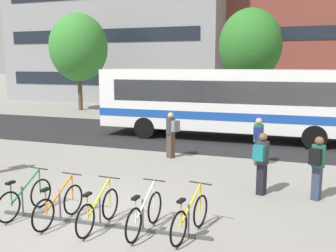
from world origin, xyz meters
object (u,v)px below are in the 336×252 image
object	(u,v)px
street_tree_0	(250,45)
parked_bicycle_orange_1	(59,206)
parked_bicycle_green_0	(25,198)
commuter_teal_pack_2	(262,159)
parked_bicycle_white_3	(145,214)
parked_bicycle_yellow_2	(98,211)
commuter_grey_pack_1	(171,132)
commuter_black_pack_3	(317,164)
street_tree_2	(79,48)
city_bus	(230,101)
commuter_navy_pack_4	(258,138)
parked_bicycle_yellow_4	(190,218)

from	to	relation	value
street_tree_0	parked_bicycle_orange_1	bearing A→B (deg)	-95.23
parked_bicycle_green_0	commuter_teal_pack_2	bearing A→B (deg)	-52.66
parked_bicycle_white_3	street_tree_0	world-z (taller)	street_tree_0
parked_bicycle_orange_1	parked_bicycle_yellow_2	distance (m)	0.97
commuter_grey_pack_1	commuter_black_pack_3	xyz separation A→B (m)	(4.95, -3.03, -0.03)
parked_bicycle_green_0	street_tree_0	xyz separation A→B (m)	(2.68, 18.08, 4.24)
commuter_black_pack_3	street_tree_0	bearing A→B (deg)	32.16
parked_bicycle_green_0	street_tree_2	distance (m)	21.21
parked_bicycle_orange_1	street_tree_2	bearing A→B (deg)	34.25
parked_bicycle_green_0	commuter_black_pack_3	xyz separation A→B (m)	(6.39, 3.25, 0.57)
parked_bicycle_yellow_2	street_tree_2	bearing A→B (deg)	34.26
commuter_teal_pack_2	commuter_black_pack_3	xyz separation A→B (m)	(1.38, 0.05, -0.01)
city_bus	commuter_black_pack_3	bearing A→B (deg)	-64.93
parked_bicycle_yellow_2	parked_bicycle_white_3	distance (m)	1.02
commuter_teal_pack_2	street_tree_2	size ratio (longest dim) A/B	0.23
parked_bicycle_green_0	commuter_black_pack_3	world-z (taller)	commuter_black_pack_3
city_bus	parked_bicycle_orange_1	xyz separation A→B (m)	(-1.81, -10.82, -1.39)
parked_bicycle_green_0	commuter_grey_pack_1	world-z (taller)	commuter_grey_pack_1
city_bus	commuter_navy_pack_4	xyz separation A→B (m)	(1.77, -4.40, -0.83)
city_bus	street_tree_0	xyz separation A→B (m)	(-0.14, 7.39, 2.84)
parked_bicycle_orange_1	parked_bicycle_white_3	size ratio (longest dim) A/B	1.00
city_bus	street_tree_0	size ratio (longest dim) A/B	1.75
parked_bicycle_orange_1	parked_bicycle_yellow_4	bearing A→B (deg)	-80.52
parked_bicycle_yellow_2	parked_bicycle_white_3	bearing A→B (deg)	-80.65
commuter_black_pack_3	street_tree_2	bearing A→B (deg)	65.34
commuter_teal_pack_2	commuter_navy_pack_4	xyz separation A→B (m)	(-0.43, 3.08, -0.02)
commuter_teal_pack_2	commuter_grey_pack_1	bearing A→B (deg)	64.88
parked_bicycle_orange_1	parked_bicycle_yellow_2	xyz separation A→B (m)	(0.97, 0.02, 0.00)
parked_bicycle_orange_1	parked_bicycle_yellow_2	world-z (taller)	same
parked_bicycle_white_3	commuter_grey_pack_1	world-z (taller)	commuter_grey_pack_1
parked_bicycle_yellow_2	street_tree_0	size ratio (longest dim) A/B	0.25
commuter_teal_pack_2	street_tree_0	size ratio (longest dim) A/B	0.24
street_tree_2	commuter_grey_pack_1	bearing A→B (deg)	-46.70
parked_bicycle_yellow_2	commuter_black_pack_3	world-z (taller)	commuter_black_pack_3
commuter_grey_pack_1	parked_bicycle_orange_1	bearing A→B (deg)	114.87
parked_bicycle_yellow_4	commuter_black_pack_3	distance (m)	4.00
parked_bicycle_yellow_4	street_tree_0	distance (m)	18.45
street_tree_2	commuter_teal_pack_2	bearing A→B (deg)	-45.38
parked_bicycle_green_0	commuter_teal_pack_2	distance (m)	5.98
parked_bicycle_yellow_2	commuter_grey_pack_1	world-z (taller)	commuter_grey_pack_1
street_tree_2	commuter_navy_pack_4	bearing A→B (deg)	-39.70
parked_bicycle_orange_1	commuter_black_pack_3	distance (m)	6.39
commuter_grey_pack_1	commuter_black_pack_3	size ratio (longest dim) A/B	1.03
parked_bicycle_yellow_2	street_tree_0	bearing A→B (deg)	-0.72
parked_bicycle_yellow_2	parked_bicycle_white_3	size ratio (longest dim) A/B	1.00
parked_bicycle_green_0	parked_bicycle_orange_1	distance (m)	1.02
parked_bicycle_orange_1	street_tree_2	size ratio (longest dim) A/B	0.24
commuter_teal_pack_2	street_tree_0	xyz separation A→B (m)	(-2.34, 14.87, 3.65)
commuter_grey_pack_1	commuter_teal_pack_2	size ratio (longest dim) A/B	1.02
parked_bicycle_yellow_2	commuter_teal_pack_2	xyz separation A→B (m)	(3.04, 3.32, 0.58)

